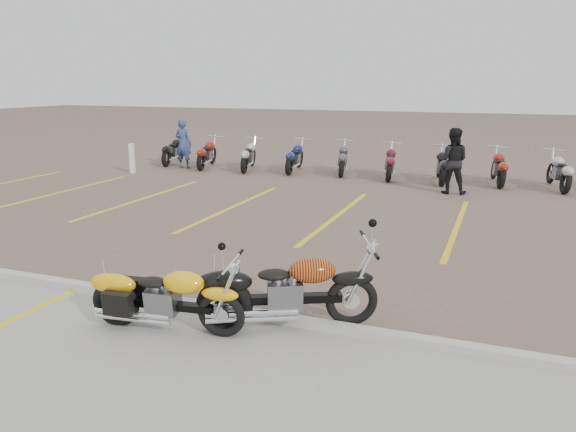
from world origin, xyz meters
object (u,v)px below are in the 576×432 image
(yellow_cruiser, at_px, (164,300))
(bollard, at_px, (132,158))
(person_b, at_px, (452,161))
(person_a, at_px, (183,144))
(flame_cruiser, at_px, (284,294))

(yellow_cruiser, relative_size, bollard, 2.05)
(person_b, bearing_deg, person_a, -10.82)
(person_b, xyz_separation_m, bollard, (-10.48, -0.28, -0.41))
(person_a, bearing_deg, person_b, 172.93)
(yellow_cruiser, distance_m, flame_cruiser, 1.50)
(bollard, bearing_deg, yellow_cruiser, -51.93)
(person_a, bearing_deg, yellow_cruiser, 121.53)
(yellow_cruiser, bearing_deg, person_a, 113.77)
(yellow_cruiser, distance_m, bollard, 13.00)
(yellow_cruiser, xyz_separation_m, flame_cruiser, (1.37, 0.60, 0.05))
(person_b, relative_size, bollard, 1.83)
(flame_cruiser, bearing_deg, person_a, 100.42)
(flame_cruiser, bearing_deg, yellow_cruiser, 177.36)
(yellow_cruiser, relative_size, flame_cruiser, 0.97)
(flame_cruiser, relative_size, person_a, 1.21)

